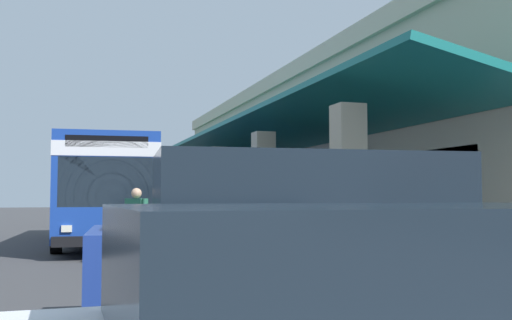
# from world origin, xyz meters

# --- Properties ---
(ground) EXTENTS (120.00, 120.00, 0.00)m
(ground) POSITION_xyz_m (0.00, 8.00, 0.00)
(ground) COLOR #38383A
(curb_strip) EXTENTS (38.29, 0.50, 0.12)m
(curb_strip) POSITION_xyz_m (1.20, 3.79, 0.06)
(curb_strip) COLOR #9E998E
(curb_strip) RESTS_ON ground
(plaza_building) EXTENTS (32.21, 16.79, 6.61)m
(plaza_building) POSITION_xyz_m (1.20, 13.41, 3.31)
(plaza_building) COLOR #B2A88E
(plaza_building) RESTS_ON ground
(transit_bus) EXTENTS (11.35, 3.32, 3.34)m
(transit_bus) POSITION_xyz_m (4.83, -0.12, 1.85)
(transit_bus) COLOR #193D9E
(transit_bus) RESTS_ON ground
(parked_suv_blue) EXTENTS (2.99, 4.95, 1.97)m
(parked_suv_blue) POSITION_xyz_m (18.88, 1.21, 1.02)
(parked_suv_blue) COLOR navy
(parked_suv_blue) RESTS_ON ground
(pedestrian) EXTENTS (0.61, 0.47, 1.68)m
(pedestrian) POSITION_xyz_m (11.94, 0.05, 0.95)
(pedestrian) COLOR #38383D
(pedestrian) RESTS_ON ground
(potted_palm) EXTENTS (1.84, 1.93, 2.55)m
(potted_palm) POSITION_xyz_m (9.76, 5.07, 0.59)
(potted_palm) COLOR #4C4742
(potted_palm) RESTS_ON ground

